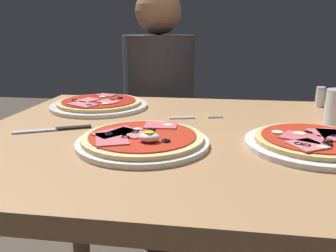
{
  "coord_description": "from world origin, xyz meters",
  "views": [
    {
      "loc": [
        0.05,
        -0.86,
        1.01
      ],
      "look_at": [
        -0.07,
        -0.06,
        0.78
      ],
      "focal_mm": 37.85,
      "sensor_mm": 36.0,
      "label": 1
    }
  ],
  "objects_px": {
    "dining_table": "(199,175)",
    "pizza_foreground": "(142,140)",
    "salt_shaker": "(320,97)",
    "diner_person": "(159,127)",
    "knife": "(58,129)",
    "pizza_across_left": "(99,104)",
    "fork": "(192,117)",
    "pizza_across_right": "(313,142)"
  },
  "relations": [
    {
      "from": "pizza_foreground",
      "to": "knife",
      "type": "relative_size",
      "value": 1.62
    },
    {
      "from": "pizza_across_left",
      "to": "diner_person",
      "type": "bearing_deg",
      "value": 75.86
    },
    {
      "from": "pizza_foreground",
      "to": "pizza_across_right",
      "type": "relative_size",
      "value": 1.0
    },
    {
      "from": "pizza_across_left",
      "to": "diner_person",
      "type": "xyz_separation_m",
      "value": [
        0.12,
        0.47,
        -0.21
      ]
    },
    {
      "from": "salt_shaker",
      "to": "diner_person",
      "type": "bearing_deg",
      "value": 149.92
    },
    {
      "from": "knife",
      "to": "diner_person",
      "type": "relative_size",
      "value": 0.16
    },
    {
      "from": "pizza_across_right",
      "to": "diner_person",
      "type": "xyz_separation_m",
      "value": [
        -0.48,
        0.79,
        -0.21
      ]
    },
    {
      "from": "dining_table",
      "to": "fork",
      "type": "bearing_deg",
      "value": 103.05
    },
    {
      "from": "dining_table",
      "to": "fork",
      "type": "xyz_separation_m",
      "value": [
        -0.03,
        0.14,
        0.12
      ]
    },
    {
      "from": "dining_table",
      "to": "pizza_foreground",
      "type": "height_order",
      "value": "pizza_foreground"
    },
    {
      "from": "dining_table",
      "to": "pizza_foreground",
      "type": "distance_m",
      "value": 0.22
    },
    {
      "from": "pizza_across_left",
      "to": "pizza_across_right",
      "type": "height_order",
      "value": "same"
    },
    {
      "from": "fork",
      "to": "diner_person",
      "type": "relative_size",
      "value": 0.13
    },
    {
      "from": "fork",
      "to": "pizza_foreground",
      "type": "bearing_deg",
      "value": -108.93
    },
    {
      "from": "pizza_across_right",
      "to": "salt_shaker",
      "type": "height_order",
      "value": "salt_shaker"
    },
    {
      "from": "pizza_across_right",
      "to": "diner_person",
      "type": "relative_size",
      "value": 0.25
    },
    {
      "from": "pizza_across_right",
      "to": "pizza_across_left",
      "type": "bearing_deg",
      "value": 151.85
    },
    {
      "from": "pizza_foreground",
      "to": "pizza_across_left",
      "type": "relative_size",
      "value": 0.94
    },
    {
      "from": "knife",
      "to": "dining_table",
      "type": "bearing_deg",
      "value": 5.17
    },
    {
      "from": "diner_person",
      "to": "fork",
      "type": "bearing_deg",
      "value": 108.94
    },
    {
      "from": "pizza_foreground",
      "to": "salt_shaker",
      "type": "relative_size",
      "value": 4.46
    },
    {
      "from": "pizza_foreground",
      "to": "pizza_across_left",
      "type": "height_order",
      "value": "pizza_foreground"
    },
    {
      "from": "pizza_across_left",
      "to": "salt_shaker",
      "type": "relative_size",
      "value": 4.76
    },
    {
      "from": "diner_person",
      "to": "dining_table",
      "type": "bearing_deg",
      "value": 107.81
    },
    {
      "from": "pizza_foreground",
      "to": "knife",
      "type": "height_order",
      "value": "pizza_foreground"
    },
    {
      "from": "knife",
      "to": "diner_person",
      "type": "bearing_deg",
      "value": 79.72
    },
    {
      "from": "pizza_across_left",
      "to": "knife",
      "type": "height_order",
      "value": "pizza_across_left"
    },
    {
      "from": "fork",
      "to": "knife",
      "type": "bearing_deg",
      "value": -152.45
    },
    {
      "from": "dining_table",
      "to": "pizza_across_right",
      "type": "bearing_deg",
      "value": -17.84
    },
    {
      "from": "pizza_across_right",
      "to": "fork",
      "type": "distance_m",
      "value": 0.36
    },
    {
      "from": "pizza_across_right",
      "to": "salt_shaker",
      "type": "relative_size",
      "value": 4.44
    },
    {
      "from": "knife",
      "to": "salt_shaker",
      "type": "height_order",
      "value": "salt_shaker"
    },
    {
      "from": "dining_table",
      "to": "salt_shaker",
      "type": "height_order",
      "value": "salt_shaker"
    },
    {
      "from": "pizza_across_left",
      "to": "knife",
      "type": "relative_size",
      "value": 1.73
    },
    {
      "from": "pizza_across_right",
      "to": "diner_person",
      "type": "height_order",
      "value": "diner_person"
    },
    {
      "from": "diner_person",
      "to": "knife",
      "type": "bearing_deg",
      "value": 79.72
    },
    {
      "from": "pizza_across_right",
      "to": "knife",
      "type": "height_order",
      "value": "pizza_across_right"
    },
    {
      "from": "pizza_across_left",
      "to": "pizza_across_right",
      "type": "xyz_separation_m",
      "value": [
        0.6,
        -0.32,
        0.0
      ]
    },
    {
      "from": "pizza_across_right",
      "to": "knife",
      "type": "bearing_deg",
      "value": 175.5
    },
    {
      "from": "dining_table",
      "to": "pizza_foreground",
      "type": "relative_size",
      "value": 3.83
    },
    {
      "from": "pizza_foreground",
      "to": "diner_person",
      "type": "height_order",
      "value": "diner_person"
    },
    {
      "from": "dining_table",
      "to": "pizza_across_left",
      "type": "bearing_deg",
      "value": 145.38
    }
  ]
}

